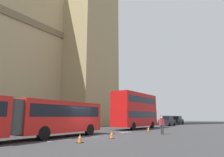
# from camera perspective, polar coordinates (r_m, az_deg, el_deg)

# --- Properties ---
(ground_plane) EXTENTS (160.00, 160.00, 0.00)m
(ground_plane) POSITION_cam_1_polar(r_m,az_deg,el_deg) (17.63, -6.87, -16.02)
(ground_plane) COLOR #333335
(lane_centre_marking) EXTENTS (25.20, 0.16, 0.01)m
(lane_centre_marking) POSITION_cam_1_polar(r_m,az_deg,el_deg) (14.07, -21.78, -16.68)
(lane_centre_marking) COLOR silver
(lane_centre_marking) RESTS_ON ground_plane
(articulated_bus) EXTENTS (17.03, 2.54, 2.90)m
(articulated_bus) POSITION_cam_1_polar(r_m,az_deg,el_deg) (15.39, -27.21, -9.19)
(articulated_bus) COLOR red
(articulated_bus) RESTS_ON ground_plane
(double_decker_bus) EXTENTS (9.25, 2.54, 4.90)m
(double_decker_bus) POSITION_cam_1_polar(r_m,az_deg,el_deg) (29.15, 6.69, -8.60)
(double_decker_bus) COLOR red
(double_decker_bus) RESTS_ON ground_plane
(sedan_lead) EXTENTS (4.40, 1.86, 1.85)m
(sedan_lead) POSITION_cam_1_polar(r_m,az_deg,el_deg) (40.21, 15.33, -11.44)
(sedan_lead) COLOR black
(sedan_lead) RESTS_ON ground_plane
(sedan_trailing) EXTENTS (4.40, 1.86, 1.85)m
(sedan_trailing) POSITION_cam_1_polar(r_m,az_deg,el_deg) (47.83, 17.80, -11.15)
(sedan_trailing) COLOR black
(sedan_trailing) RESTS_ON ground_plane
(traffic_cone_west) EXTENTS (0.36, 0.36, 0.58)m
(traffic_cone_west) POSITION_cam_1_polar(r_m,az_deg,el_deg) (13.74, -9.02, -16.29)
(traffic_cone_west) COLOR black
(traffic_cone_west) RESTS_ON ground_plane
(traffic_cone_middle) EXTENTS (0.36, 0.36, 0.58)m
(traffic_cone_middle) POSITION_cam_1_polar(r_m,az_deg,el_deg) (16.25, -0.08, -15.55)
(traffic_cone_middle) COLOR black
(traffic_cone_middle) RESTS_ON ground_plane
(traffic_cone_east) EXTENTS (0.36, 0.36, 0.58)m
(traffic_cone_east) POSITION_cam_1_polar(r_m,az_deg,el_deg) (24.05, 10.19, -13.84)
(traffic_cone_east) COLOR black
(traffic_cone_east) RESTS_ON ground_plane
(pedestrian_near_cones) EXTENTS (0.46, 0.44, 1.69)m
(pedestrian_near_cones) POSITION_cam_1_polar(r_m,az_deg,el_deg) (20.49, 13.87, -12.49)
(pedestrian_near_cones) COLOR #333333
(pedestrian_near_cones) RESTS_ON ground_plane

